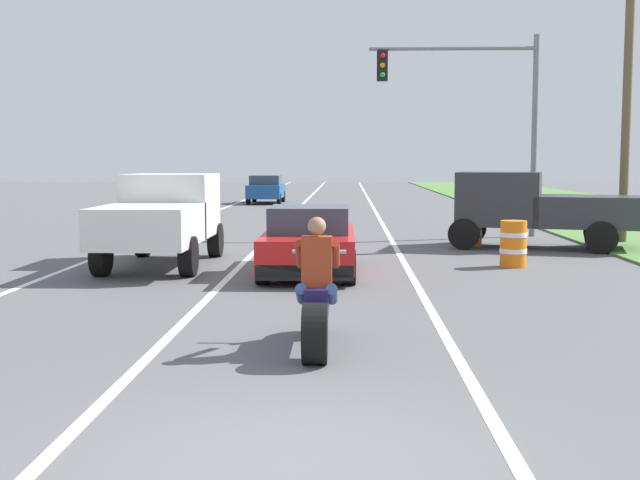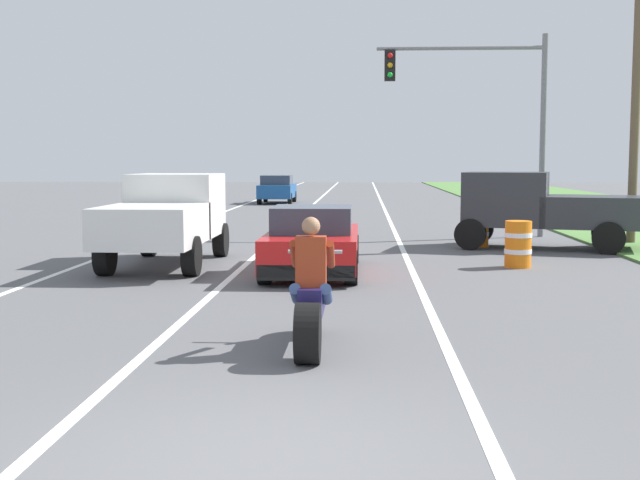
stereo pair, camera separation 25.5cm
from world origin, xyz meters
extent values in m
plane|color=#565659|center=(0.00, 0.00, 0.00)|extent=(160.00, 160.00, 0.00)
cube|color=white|center=(-5.40, 20.00, 0.00)|extent=(0.14, 120.00, 0.01)
cube|color=white|center=(1.80, 20.00, 0.00)|extent=(0.14, 120.00, 0.01)
cube|color=white|center=(-1.80, 20.00, 0.00)|extent=(0.14, 120.00, 0.01)
cylinder|color=black|center=(0.15, 3.12, 0.35)|extent=(0.28, 0.69, 0.69)
cylinder|color=black|center=(0.15, 4.67, 0.31)|extent=(0.12, 0.63, 0.63)
cube|color=#1E194C|center=(0.15, 3.95, 0.61)|extent=(0.28, 1.10, 0.36)
cylinder|color=#B2B2B7|center=(0.15, 4.59, 0.68)|extent=(0.08, 0.36, 0.73)
cylinder|color=#A5A5AA|center=(0.15, 4.57, 1.11)|extent=(0.70, 0.05, 0.05)
cube|color=#993319|center=(0.15, 3.72, 1.09)|extent=(0.36, 0.24, 0.60)
sphere|color=#9E7051|center=(0.15, 3.72, 1.51)|extent=(0.22, 0.22, 0.22)
cylinder|color=#384C7A|center=(-0.03, 3.75, 0.69)|extent=(0.14, 0.47, 0.32)
cylinder|color=#993319|center=(-0.07, 4.02, 1.14)|extent=(0.10, 0.51, 0.40)
cylinder|color=#384C7A|center=(0.33, 3.75, 0.69)|extent=(0.14, 0.47, 0.32)
cylinder|color=#993319|center=(0.37, 4.02, 1.14)|extent=(0.10, 0.51, 0.40)
cube|color=red|center=(-0.24, 10.62, 0.53)|extent=(1.80, 4.30, 0.64)
cube|color=#333D4C|center=(-0.24, 10.42, 1.11)|extent=(1.56, 1.70, 0.52)
cube|color=black|center=(-0.24, 8.57, 0.29)|extent=(1.76, 0.20, 0.28)
cylinder|color=black|center=(-1.04, 12.22, 0.32)|extent=(0.24, 0.64, 0.64)
cylinder|color=black|center=(0.56, 12.22, 0.32)|extent=(0.24, 0.64, 0.64)
cylinder|color=black|center=(-1.04, 9.02, 0.32)|extent=(0.24, 0.64, 0.64)
cylinder|color=black|center=(0.56, 9.02, 0.32)|extent=(0.24, 0.64, 0.64)
cube|color=silver|center=(-3.48, 12.56, 1.28)|extent=(1.90, 2.10, 1.40)
cube|color=#333D4C|center=(-3.48, 12.91, 1.67)|extent=(1.67, 0.29, 0.57)
cube|color=silver|center=(-3.48, 10.31, 0.98)|extent=(1.90, 2.70, 0.80)
cylinder|color=black|center=(-4.35, 13.36, 0.40)|extent=(0.28, 0.80, 0.80)
cylinder|color=black|center=(-2.61, 13.36, 0.40)|extent=(0.28, 0.80, 0.80)
cylinder|color=black|center=(-4.35, 10.01, 0.40)|extent=(0.28, 0.80, 0.80)
cylinder|color=black|center=(-2.61, 10.01, 0.40)|extent=(0.28, 0.80, 0.80)
cube|color=#2D3035|center=(4.53, 15.78, 1.28)|extent=(2.52, 2.38, 1.40)
cube|color=#333D4C|center=(4.19, 15.87, 1.67)|extent=(0.71, 1.69, 0.57)
cube|color=#2D3035|center=(6.70, 15.20, 0.98)|extent=(3.10, 2.53, 0.80)
cylinder|color=black|center=(3.53, 15.15, 0.40)|extent=(0.85, 0.48, 0.80)
cylinder|color=black|center=(3.98, 16.83, 0.40)|extent=(0.85, 0.48, 0.80)
cylinder|color=black|center=(6.76, 14.28, 0.40)|extent=(0.85, 0.48, 0.80)
cylinder|color=black|center=(7.21, 15.96, 0.40)|extent=(0.85, 0.48, 0.80)
cylinder|color=gray|center=(6.12, 18.94, 3.00)|extent=(0.18, 0.18, 6.00)
cylinder|color=gray|center=(3.64, 18.94, 5.60)|extent=(4.96, 0.12, 0.12)
cube|color=black|center=(1.56, 18.94, 5.10)|extent=(0.32, 0.24, 0.90)
sphere|color=red|center=(1.56, 18.80, 5.38)|extent=(0.16, 0.16, 0.16)
sphere|color=orange|center=(1.56, 18.80, 5.10)|extent=(0.16, 0.16, 0.16)
sphere|color=green|center=(1.56, 18.80, 4.82)|extent=(0.16, 0.16, 0.16)
cylinder|color=brown|center=(8.09, 16.74, 4.37)|extent=(0.24, 0.24, 8.75)
cylinder|color=orange|center=(4.09, 11.68, 0.50)|extent=(0.56, 0.56, 1.00)
cylinder|color=white|center=(4.09, 11.68, 0.70)|extent=(0.58, 0.58, 0.10)
cylinder|color=white|center=(4.09, 11.68, 0.35)|extent=(0.58, 0.58, 0.10)
cylinder|color=orange|center=(3.82, 15.88, 0.50)|extent=(0.56, 0.56, 1.00)
cylinder|color=white|center=(3.82, 15.88, 0.70)|extent=(0.58, 0.58, 0.10)
cylinder|color=white|center=(3.82, 15.88, 0.35)|extent=(0.58, 0.58, 0.10)
cube|color=#194C8C|center=(-3.81, 37.89, 0.65)|extent=(1.76, 4.00, 0.70)
cube|color=#333D4C|center=(-3.81, 37.69, 1.25)|extent=(1.56, 2.00, 0.50)
cylinder|color=black|center=(-4.61, 39.29, 0.30)|extent=(0.20, 0.60, 0.60)
cylinder|color=black|center=(-3.01, 39.29, 0.30)|extent=(0.20, 0.60, 0.60)
cylinder|color=black|center=(-4.61, 36.49, 0.30)|extent=(0.20, 0.60, 0.60)
cylinder|color=black|center=(-3.01, 36.49, 0.30)|extent=(0.20, 0.60, 0.60)
camera|label=1|loc=(0.51, -5.92, 2.28)|focal=45.97mm
camera|label=2|loc=(0.76, -5.91, 2.28)|focal=45.97mm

